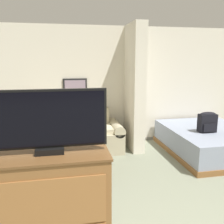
{
  "coord_description": "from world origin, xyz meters",
  "views": [
    {
      "loc": [
        -1.13,
        -1.47,
        1.87
      ],
      "look_at": [
        -0.36,
        2.39,
        1.05
      ],
      "focal_mm": 40.0,
      "sensor_mm": 36.0,
      "label": 1
    }
  ],
  "objects_px": {
    "coffee_table": "(85,152)",
    "tv": "(48,121)",
    "bed": "(209,140)",
    "backpack": "(207,122)",
    "tv_dresser": "(53,209)",
    "table_lamp": "(21,110)",
    "couch": "(78,136)"
  },
  "relations": [
    {
      "from": "coffee_table",
      "to": "tv",
      "type": "distance_m",
      "value": 2.15
    },
    {
      "from": "backpack",
      "to": "table_lamp",
      "type": "bearing_deg",
      "value": 167.5
    },
    {
      "from": "backpack",
      "to": "tv_dresser",
      "type": "bearing_deg",
      "value": -143.47
    },
    {
      "from": "tv",
      "to": "backpack",
      "type": "relative_size",
      "value": 2.51
    },
    {
      "from": "tv_dresser",
      "to": "backpack",
      "type": "relative_size",
      "value": 2.73
    },
    {
      "from": "tv",
      "to": "backpack",
      "type": "xyz_separation_m",
      "value": [
        2.84,
        2.1,
        -0.65
      ]
    },
    {
      "from": "table_lamp",
      "to": "couch",
      "type": "bearing_deg",
      "value": 2.29
    },
    {
      "from": "backpack",
      "to": "couch",
      "type": "bearing_deg",
      "value": 161.42
    },
    {
      "from": "bed",
      "to": "backpack",
      "type": "xyz_separation_m",
      "value": [
        -0.19,
        -0.2,
        0.45
      ]
    },
    {
      "from": "bed",
      "to": "backpack",
      "type": "bearing_deg",
      "value": -133.25
    },
    {
      "from": "tv",
      "to": "bed",
      "type": "xyz_separation_m",
      "value": [
        3.03,
        2.3,
        -1.1
      ]
    },
    {
      "from": "couch",
      "to": "bed",
      "type": "distance_m",
      "value": 2.71
    },
    {
      "from": "coffee_table",
      "to": "couch",
      "type": "bearing_deg",
      "value": 93.61
    },
    {
      "from": "table_lamp",
      "to": "tv_dresser",
      "type": "bearing_deg",
      "value": -76.78
    },
    {
      "from": "coffee_table",
      "to": "bed",
      "type": "height_order",
      "value": "bed"
    },
    {
      "from": "tv",
      "to": "tv_dresser",
      "type": "bearing_deg",
      "value": -90.0
    },
    {
      "from": "table_lamp",
      "to": "tv",
      "type": "xyz_separation_m",
      "value": [
        0.68,
        -2.88,
        0.44
      ]
    },
    {
      "from": "table_lamp",
      "to": "tv",
      "type": "height_order",
      "value": "tv"
    },
    {
      "from": "coffee_table",
      "to": "tv_dresser",
      "type": "xyz_separation_m",
      "value": [
        -0.46,
        -1.85,
        0.17
      ]
    },
    {
      "from": "bed",
      "to": "backpack",
      "type": "height_order",
      "value": "backpack"
    },
    {
      "from": "couch",
      "to": "bed",
      "type": "height_order",
      "value": "couch"
    },
    {
      "from": "table_lamp",
      "to": "backpack",
      "type": "distance_m",
      "value": 3.61
    },
    {
      "from": "coffee_table",
      "to": "backpack",
      "type": "height_order",
      "value": "backpack"
    },
    {
      "from": "coffee_table",
      "to": "tv",
      "type": "bearing_deg",
      "value": -103.99
    },
    {
      "from": "backpack",
      "to": "bed",
      "type": "bearing_deg",
      "value": 46.75
    },
    {
      "from": "couch",
      "to": "tv_dresser",
      "type": "bearing_deg",
      "value": -97.65
    },
    {
      "from": "coffee_table",
      "to": "tv",
      "type": "xyz_separation_m",
      "value": [
        -0.46,
        -1.85,
        0.99
      ]
    },
    {
      "from": "couch",
      "to": "tv_dresser",
      "type": "distance_m",
      "value": 2.96
    },
    {
      "from": "backpack",
      "to": "coffee_table",
      "type": "bearing_deg",
      "value": -173.93
    },
    {
      "from": "couch",
      "to": "backpack",
      "type": "distance_m",
      "value": 2.61
    },
    {
      "from": "bed",
      "to": "tv_dresser",
      "type": "bearing_deg",
      "value": -142.73
    },
    {
      "from": "couch",
      "to": "bed",
      "type": "relative_size",
      "value": 0.92
    }
  ]
}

